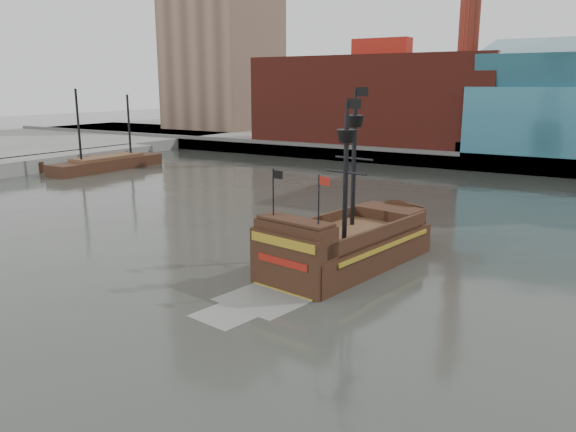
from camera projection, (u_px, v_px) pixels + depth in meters
The scene contains 7 objects.
ground at pixel (232, 329), 28.80m from camera, with size 400.00×400.00×0.00m, color #272924.
promenade_far at pixel (529, 147), 104.98m from camera, with size 220.00×60.00×2.00m, color slate.
seawall at pixel (495, 163), 80.41m from camera, with size 220.00×1.00×2.60m, color #4C4C49.
pier at pixel (41, 163), 82.98m from camera, with size 6.00×40.00×2.00m, color slate.
skyline at pixel (570, 7), 90.79m from camera, with size 149.00×45.00×62.00m.
pirate_ship at pixel (346, 249), 38.70m from camera, with size 7.90×17.97×13.00m.
docked_vessel at pixel (108, 165), 82.85m from camera, with size 4.42×18.20×12.32m.
Camera 1 is at (16.40, -21.29, 12.24)m, focal length 35.00 mm.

